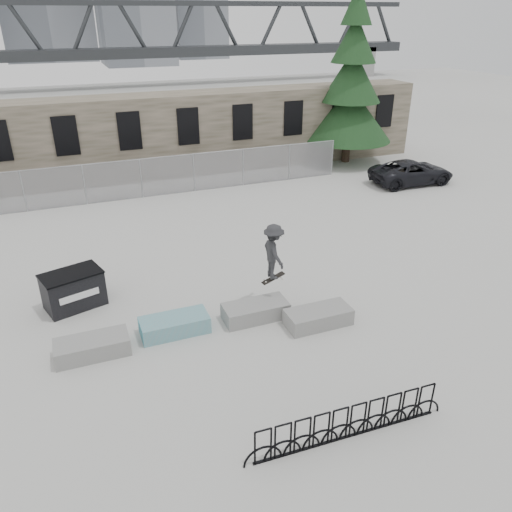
{
  "coord_description": "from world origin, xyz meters",
  "views": [
    {
      "loc": [
        -3.5,
        -12.3,
        8.61
      ],
      "look_at": [
        1.94,
        1.53,
        1.3
      ],
      "focal_mm": 35.0,
      "sensor_mm": 36.0,
      "label": 1
    }
  ],
  "objects_px": {
    "planter_offset": "(318,316)",
    "suv": "(412,172)",
    "dumpster": "(73,290)",
    "spruce_tree": "(351,90)",
    "skateboarder": "(274,252)",
    "planter_center_right": "(255,310)",
    "planter_center_left": "(174,324)",
    "bike_rack": "(349,423)",
    "planter_far_left": "(92,346)"
  },
  "relations": [
    {
      "from": "planter_offset",
      "to": "suv",
      "type": "bearing_deg",
      "value": 42.83
    },
    {
      "from": "dumpster",
      "to": "suv",
      "type": "distance_m",
      "value": 19.34
    },
    {
      "from": "planter_offset",
      "to": "spruce_tree",
      "type": "height_order",
      "value": "spruce_tree"
    },
    {
      "from": "skateboarder",
      "to": "suv",
      "type": "bearing_deg",
      "value": -53.77
    },
    {
      "from": "suv",
      "to": "planter_center_right",
      "type": "bearing_deg",
      "value": 128.72
    },
    {
      "from": "planter_center_right",
      "to": "suv",
      "type": "xyz_separation_m",
      "value": [
        12.98,
        9.48,
        0.37
      ]
    },
    {
      "from": "planter_center_left",
      "to": "dumpster",
      "type": "xyz_separation_m",
      "value": [
        -2.65,
        2.64,
        0.33
      ]
    },
    {
      "from": "spruce_tree",
      "to": "bike_rack",
      "type": "bearing_deg",
      "value": -120.48
    },
    {
      "from": "bike_rack",
      "to": "skateboarder",
      "type": "bearing_deg",
      "value": 83.17
    },
    {
      "from": "spruce_tree",
      "to": "skateboarder",
      "type": "bearing_deg",
      "value": -128.1
    },
    {
      "from": "skateboarder",
      "to": "bike_rack",
      "type": "bearing_deg",
      "value": 173.23
    },
    {
      "from": "dumpster",
      "to": "bike_rack",
      "type": "height_order",
      "value": "dumpster"
    },
    {
      "from": "bike_rack",
      "to": "spruce_tree",
      "type": "height_order",
      "value": "spruce_tree"
    },
    {
      "from": "planter_far_left",
      "to": "planter_center_right",
      "type": "relative_size",
      "value": 1.0
    },
    {
      "from": "spruce_tree",
      "to": "skateboarder",
      "type": "xyz_separation_m",
      "value": [
        -11.09,
        -14.15,
        -2.51
      ]
    },
    {
      "from": "bike_rack",
      "to": "planter_far_left",
      "type": "bearing_deg",
      "value": 134.0
    },
    {
      "from": "planter_center_right",
      "to": "planter_offset",
      "type": "xyz_separation_m",
      "value": [
        1.66,
        -1.02,
        0.0
      ]
    },
    {
      "from": "spruce_tree",
      "to": "planter_center_right",
      "type": "bearing_deg",
      "value": -128.98
    },
    {
      "from": "dumpster",
      "to": "bike_rack",
      "type": "bearing_deg",
      "value": -73.34
    },
    {
      "from": "planter_far_left",
      "to": "planter_offset",
      "type": "distance_m",
      "value": 6.6
    },
    {
      "from": "planter_center_right",
      "to": "spruce_tree",
      "type": "distance_m",
      "value": 19.43
    },
    {
      "from": "planter_far_left",
      "to": "suv",
      "type": "distance_m",
      "value": 20.26
    },
    {
      "from": "skateboarder",
      "to": "planter_center_right",
      "type": "bearing_deg",
      "value": 125.93
    },
    {
      "from": "bike_rack",
      "to": "skateboarder",
      "type": "height_order",
      "value": "skateboarder"
    },
    {
      "from": "suv",
      "to": "skateboarder",
      "type": "xyz_separation_m",
      "value": [
        -12.13,
        -8.87,
        1.22
      ]
    },
    {
      "from": "planter_center_left",
      "to": "bike_rack",
      "type": "distance_m",
      "value": 6.06
    },
    {
      "from": "planter_far_left",
      "to": "planter_center_right",
      "type": "bearing_deg",
      "value": 0.78
    },
    {
      "from": "dumpster",
      "to": "suv",
      "type": "bearing_deg",
      "value": 3.54
    },
    {
      "from": "planter_center_left",
      "to": "suv",
      "type": "distance_m",
      "value": 18.09
    },
    {
      "from": "spruce_tree",
      "to": "skateboarder",
      "type": "distance_m",
      "value": 18.15
    },
    {
      "from": "dumpster",
      "to": "skateboarder",
      "type": "relative_size",
      "value": 1.06
    },
    {
      "from": "bike_rack",
      "to": "skateboarder",
      "type": "relative_size",
      "value": 2.52
    },
    {
      "from": "planter_far_left",
      "to": "planter_center_left",
      "type": "relative_size",
      "value": 1.0
    },
    {
      "from": "planter_offset",
      "to": "suv",
      "type": "relative_size",
      "value": 0.43
    },
    {
      "from": "planter_center_right",
      "to": "suv",
      "type": "distance_m",
      "value": 16.08
    },
    {
      "from": "planter_center_right",
      "to": "dumpster",
      "type": "xyz_separation_m",
      "value": [
        -5.16,
        2.8,
        0.33
      ]
    },
    {
      "from": "dumpster",
      "to": "spruce_tree",
      "type": "xyz_separation_m",
      "value": [
        17.11,
        11.97,
        3.77
      ]
    },
    {
      "from": "planter_offset",
      "to": "bike_rack",
      "type": "bearing_deg",
      "value": -109.46
    },
    {
      "from": "suv",
      "to": "skateboarder",
      "type": "bearing_deg",
      "value": 128.74
    },
    {
      "from": "planter_far_left",
      "to": "suv",
      "type": "relative_size",
      "value": 0.43
    },
    {
      "from": "planter_center_left",
      "to": "planter_center_right",
      "type": "distance_m",
      "value": 2.52
    },
    {
      "from": "planter_center_left",
      "to": "planter_far_left",
      "type": "bearing_deg",
      "value": -174.44
    },
    {
      "from": "dumpster",
      "to": "bike_rack",
      "type": "xyz_separation_m",
      "value": [
        5.31,
        -8.08,
        -0.17
      ]
    },
    {
      "from": "planter_offset",
      "to": "skateboarder",
      "type": "xyz_separation_m",
      "value": [
        -0.8,
        1.63,
        1.59
      ]
    },
    {
      "from": "planter_far_left",
      "to": "planter_offset",
      "type": "bearing_deg",
      "value": -8.27
    },
    {
      "from": "bike_rack",
      "to": "suv",
      "type": "bearing_deg",
      "value": 49.0
    },
    {
      "from": "dumpster",
      "to": "bike_rack",
      "type": "relative_size",
      "value": 0.42
    },
    {
      "from": "planter_center_right",
      "to": "bike_rack",
      "type": "distance_m",
      "value": 5.28
    },
    {
      "from": "spruce_tree",
      "to": "suv",
      "type": "relative_size",
      "value": 2.47
    },
    {
      "from": "planter_center_left",
      "to": "planter_offset",
      "type": "height_order",
      "value": "same"
    }
  ]
}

